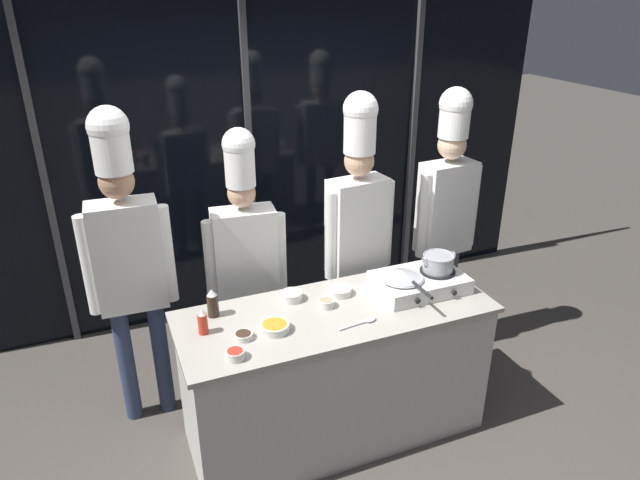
{
  "coord_description": "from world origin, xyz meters",
  "views": [
    {
      "loc": [
        -1.18,
        -2.64,
        2.69
      ],
      "look_at": [
        0.0,
        0.25,
        1.27
      ],
      "focal_mm": 32.0,
      "sensor_mm": 36.0,
      "label": 1
    }
  ],
  "objects_px": {
    "stock_pot": "(438,262)",
    "prep_bowl_chicken": "(340,290)",
    "prep_bowl_onion": "(292,295)",
    "prep_bowl_soy_glaze": "(243,335)",
    "prep_bowl_chili_flakes": "(235,354)",
    "portable_stove": "(419,282)",
    "chef_sous": "(245,250)",
    "prep_bowl_mushrooms": "(326,303)",
    "squeeze_bottle_soy": "(213,303)",
    "chef_head": "(127,247)",
    "chef_pastry": "(447,202)",
    "frying_pan": "(402,275)",
    "serving_spoon_slotted": "(365,321)",
    "squeeze_bottle_chili": "(203,322)",
    "prep_bowl_carrots": "(275,326)",
    "chef_line": "(358,218)"
  },
  "relations": [
    {
      "from": "prep_bowl_soy_glaze",
      "to": "prep_bowl_onion",
      "type": "height_order",
      "value": "prep_bowl_onion"
    },
    {
      "from": "frying_pan",
      "to": "prep_bowl_mushrooms",
      "type": "bearing_deg",
      "value": 176.23
    },
    {
      "from": "chef_sous",
      "to": "chef_line",
      "type": "distance_m",
      "value": 0.79
    },
    {
      "from": "chef_line",
      "to": "frying_pan",
      "type": "bearing_deg",
      "value": 88.9
    },
    {
      "from": "serving_spoon_slotted",
      "to": "chef_sous",
      "type": "xyz_separation_m",
      "value": [
        -0.46,
        0.86,
        0.16
      ]
    },
    {
      "from": "chef_pastry",
      "to": "prep_bowl_soy_glaze",
      "type": "bearing_deg",
      "value": 16.43
    },
    {
      "from": "chef_head",
      "to": "prep_bowl_chili_flakes",
      "type": "bearing_deg",
      "value": 117.56
    },
    {
      "from": "squeeze_bottle_soy",
      "to": "chef_head",
      "type": "relative_size",
      "value": 0.08
    },
    {
      "from": "prep_bowl_chicken",
      "to": "prep_bowl_carrots",
      "type": "relative_size",
      "value": 0.86
    },
    {
      "from": "prep_bowl_carrots",
      "to": "prep_bowl_chili_flakes",
      "type": "xyz_separation_m",
      "value": [
        -0.27,
        -0.17,
        0.0
      ]
    },
    {
      "from": "squeeze_bottle_soy",
      "to": "serving_spoon_slotted",
      "type": "relative_size",
      "value": 0.71
    },
    {
      "from": "prep_bowl_onion",
      "to": "chef_head",
      "type": "distance_m",
      "value": 1.02
    },
    {
      "from": "prep_bowl_chicken",
      "to": "prep_bowl_onion",
      "type": "distance_m",
      "value": 0.3
    },
    {
      "from": "prep_bowl_chicken",
      "to": "chef_head",
      "type": "xyz_separation_m",
      "value": [
        -1.18,
        0.47,
        0.3
      ]
    },
    {
      "from": "serving_spoon_slotted",
      "to": "chef_head",
      "type": "relative_size",
      "value": 0.12
    },
    {
      "from": "prep_bowl_chili_flakes",
      "to": "prep_bowl_mushrooms",
      "type": "bearing_deg",
      "value": 24.97
    },
    {
      "from": "frying_pan",
      "to": "chef_line",
      "type": "distance_m",
      "value": 0.57
    },
    {
      "from": "squeeze_bottle_soy",
      "to": "chef_pastry",
      "type": "height_order",
      "value": "chef_pastry"
    },
    {
      "from": "chef_sous",
      "to": "squeeze_bottle_chili",
      "type": "bearing_deg",
      "value": 62.11
    },
    {
      "from": "prep_bowl_chicken",
      "to": "prep_bowl_chili_flakes",
      "type": "height_order",
      "value": "prep_bowl_chili_flakes"
    },
    {
      "from": "stock_pot",
      "to": "chef_head",
      "type": "distance_m",
      "value": 1.9
    },
    {
      "from": "stock_pot",
      "to": "squeeze_bottle_soy",
      "type": "bearing_deg",
      "value": 172.47
    },
    {
      "from": "stock_pot",
      "to": "prep_bowl_chicken",
      "type": "relative_size",
      "value": 1.5
    },
    {
      "from": "prep_bowl_mushrooms",
      "to": "prep_bowl_soy_glaze",
      "type": "bearing_deg",
      "value": -166.18
    },
    {
      "from": "prep_bowl_chili_flakes",
      "to": "chef_head",
      "type": "bearing_deg",
      "value": 115.52
    },
    {
      "from": "prep_bowl_onion",
      "to": "prep_bowl_soy_glaze",
      "type": "bearing_deg",
      "value": -142.87
    },
    {
      "from": "stock_pot",
      "to": "prep_bowl_chicken",
      "type": "height_order",
      "value": "stock_pot"
    },
    {
      "from": "portable_stove",
      "to": "prep_bowl_chicken",
      "type": "relative_size",
      "value": 3.79
    },
    {
      "from": "prep_bowl_mushrooms",
      "to": "chef_head",
      "type": "height_order",
      "value": "chef_head"
    },
    {
      "from": "prep_bowl_mushrooms",
      "to": "chef_pastry",
      "type": "distance_m",
      "value": 1.32
    },
    {
      "from": "prep_bowl_mushrooms",
      "to": "squeeze_bottle_soy",
      "type": "bearing_deg",
      "value": 166.38
    },
    {
      "from": "squeeze_bottle_chili",
      "to": "prep_bowl_carrots",
      "type": "relative_size",
      "value": 0.89
    },
    {
      "from": "stock_pot",
      "to": "squeeze_bottle_chili",
      "type": "relative_size",
      "value": 1.45
    },
    {
      "from": "serving_spoon_slotted",
      "to": "chef_line",
      "type": "relative_size",
      "value": 0.12
    },
    {
      "from": "serving_spoon_slotted",
      "to": "prep_bowl_chicken",
      "type": "bearing_deg",
      "value": 89.88
    },
    {
      "from": "prep_bowl_chili_flakes",
      "to": "portable_stove",
      "type": "bearing_deg",
      "value": 12.01
    },
    {
      "from": "chef_line",
      "to": "prep_bowl_carrots",
      "type": "bearing_deg",
      "value": 31.94
    },
    {
      "from": "portable_stove",
      "to": "chef_head",
      "type": "relative_size",
      "value": 0.27
    },
    {
      "from": "frying_pan",
      "to": "prep_bowl_chili_flakes",
      "type": "bearing_deg",
      "value": -166.87
    },
    {
      "from": "chef_head",
      "to": "chef_sous",
      "type": "relative_size",
      "value": 1.1
    },
    {
      "from": "stock_pot",
      "to": "chef_line",
      "type": "xyz_separation_m",
      "value": [
        -0.31,
        0.54,
        0.14
      ]
    },
    {
      "from": "squeeze_bottle_soy",
      "to": "prep_bowl_chili_flakes",
      "type": "height_order",
      "value": "squeeze_bottle_soy"
    },
    {
      "from": "chef_pastry",
      "to": "portable_stove",
      "type": "bearing_deg",
      "value": 40.79
    },
    {
      "from": "prep_bowl_onion",
      "to": "portable_stove",
      "type": "bearing_deg",
      "value": -13.15
    },
    {
      "from": "prep_bowl_onion",
      "to": "chef_head",
      "type": "height_order",
      "value": "chef_head"
    },
    {
      "from": "prep_bowl_chili_flakes",
      "to": "chef_sous",
      "type": "xyz_separation_m",
      "value": [
        0.31,
        0.91,
        0.14
      ]
    },
    {
      "from": "prep_bowl_onion",
      "to": "chef_sous",
      "type": "height_order",
      "value": "chef_sous"
    },
    {
      "from": "prep_bowl_chili_flakes",
      "to": "chef_sous",
      "type": "distance_m",
      "value": 0.97
    },
    {
      "from": "prep_bowl_mushrooms",
      "to": "chef_pastry",
      "type": "xyz_separation_m",
      "value": [
        1.17,
        0.54,
        0.29
      ]
    },
    {
      "from": "prep_bowl_soy_glaze",
      "to": "squeeze_bottle_chili",
      "type": "bearing_deg",
      "value": 145.13
    }
  ]
}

